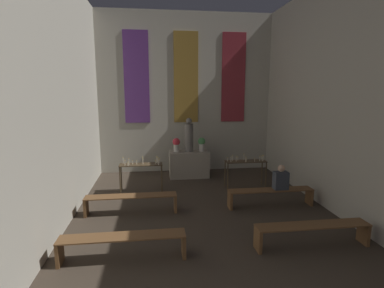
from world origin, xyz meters
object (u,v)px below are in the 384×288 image
object	(u,v)px
statue	(189,136)
candle_rack_left	(141,168)
pew_second_left	(123,242)
pew_back_right	(271,194)
candle_rack_right	(246,165)
pew_second_right	(312,230)
person_seated	(281,179)
altar	(189,164)
flower_vase_left	(176,144)
flower_vase_right	(202,144)
pew_back_left	(131,200)

from	to	relation	value
statue	candle_rack_left	world-z (taller)	statue
pew_second_left	pew_back_right	distance (m)	4.09
candle_rack_right	pew_back_right	xyz separation A→B (m)	(0.18, -1.57, -0.38)
pew_second_right	candle_rack_right	bearing A→B (deg)	92.90
person_seated	altar	bearing A→B (deg)	124.36
flower_vase_left	candle_rack_left	world-z (taller)	flower_vase_left
candle_rack_left	pew_second_left	size ratio (longest dim) A/B	0.57
person_seated	flower_vase_right	bearing A→B (deg)	118.19
altar	candle_rack_left	size ratio (longest dim) A/B	1.07
candle_rack_left	person_seated	bearing A→B (deg)	-23.64
flower_vase_right	person_seated	xyz separation A→B (m)	(1.58, -2.95, -0.44)
flower_vase_right	pew_second_right	world-z (taller)	flower_vase_right
candle_rack_left	pew_back_left	bearing A→B (deg)	-96.83
candle_rack_left	candle_rack_right	world-z (taller)	candle_rack_left
statue	person_seated	distance (m)	3.65
candle_rack_left	pew_back_right	distance (m)	3.71
person_seated	pew_back_left	bearing A→B (deg)	-180.00
pew_back_left	pew_back_right	xyz separation A→B (m)	(3.53, 0.00, 0.00)
statue	pew_back_left	xyz separation A→B (m)	(-1.77, -2.95, -1.09)
pew_back_left	candle_rack_left	bearing A→B (deg)	83.17
pew_second_left	pew_back_right	bearing A→B (deg)	30.36
altar	person_seated	size ratio (longest dim) A/B	2.10
statue	flower_vase_right	xyz separation A→B (m)	(0.44, 0.00, -0.26)
flower_vase_right	person_seated	distance (m)	3.38
pew_second_right	person_seated	size ratio (longest dim) A/B	3.44
pew_back_right	candle_rack_right	bearing A→B (deg)	96.70
statue	flower_vase_left	bearing A→B (deg)	180.00
pew_second_right	person_seated	bearing A→B (deg)	83.00
flower_vase_left	flower_vase_right	size ratio (longest dim) A/B	1.00
pew_back_left	pew_back_right	size ratio (longest dim) A/B	1.00
altar	candle_rack_left	xyz separation A→B (m)	(-1.58, -1.38, 0.27)
altar	pew_second_right	world-z (taller)	altar
candle_rack_right	altar	bearing A→B (deg)	138.88
candle_rack_right	pew_second_right	bearing A→B (deg)	-87.10
statue	flower_vase_left	world-z (taller)	statue
statue	pew_back_right	world-z (taller)	statue
statue	flower_vase_right	size ratio (longest dim) A/B	2.43
statue	flower_vase_left	distance (m)	0.51
pew_back_right	person_seated	size ratio (longest dim) A/B	3.44
candle_rack_right	person_seated	xyz separation A→B (m)	(0.44, -1.57, 0.01)
pew_second_right	candle_rack_left	bearing A→B (deg)	132.54
pew_back_right	altar	bearing A→B (deg)	120.87
person_seated	candle_rack_left	bearing A→B (deg)	156.36
pew_second_left	pew_second_right	xyz separation A→B (m)	(3.53, 0.00, 0.00)
flower_vase_right	pew_back_right	distance (m)	3.34
candle_rack_right	pew_second_left	distance (m)	4.96
pew_back_left	candle_rack_right	bearing A→B (deg)	25.18
altar	flower_vase_left	size ratio (longest dim) A/B	2.83
candle_rack_right	pew_second_left	world-z (taller)	candle_rack_right
statue	pew_back_left	size ratio (longest dim) A/B	0.52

